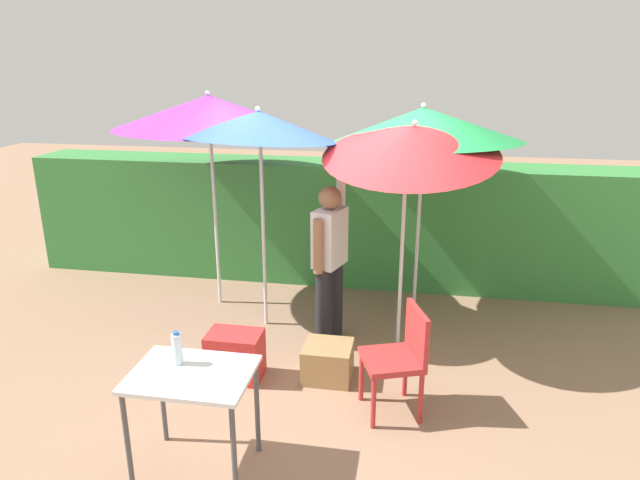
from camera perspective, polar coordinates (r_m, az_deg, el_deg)
The scene contains 12 objects.
ground_plane at distance 5.49m, azimuth -0.55°, elevation -11.96°, with size 24.00×24.00×0.00m, color #937056.
hedge_row at distance 7.12m, azimuth 2.52°, elevation 1.84°, with size 8.00×0.70×1.51m, color #38843D.
umbrella_rainbow at distance 5.85m, azimuth 10.37°, elevation 11.33°, with size 2.00×2.00×2.34m.
umbrella_orange at distance 5.15m, azimuth 9.13°, elevation 9.84°, with size 1.62×1.63×2.36m.
umbrella_yellow at distance 5.58m, azimuth -6.18°, elevation 11.41°, with size 1.54×1.54×2.33m.
umbrella_navy at distance 6.21m, azimuth -11.16°, elevation 12.54°, with size 2.01×2.01×2.40m.
person_vendor at distance 5.43m, azimuth 0.98°, elevation -1.40°, with size 0.32×0.55×1.88m.
chair_plastic at distance 4.59m, azimuth 8.11°, elevation -11.33°, with size 0.56×0.56×0.89m.
cooler_box at distance 5.17m, azimuth -8.56°, elevation -11.45°, with size 0.48×0.33×0.43m, color red.
crate_cardboard at distance 5.14m, azimuth 0.78°, elevation -12.16°, with size 0.43×0.39×0.32m, color #9E7A4C.
folding_table at distance 3.96m, azimuth -12.77°, elevation -14.09°, with size 0.80×0.60×0.77m.
bottle_water at distance 3.97m, azimuth -14.21°, elevation -10.57°, with size 0.07×0.07×0.24m.
Camera 1 is at (0.87, -4.67, 2.76)m, focal length 31.71 mm.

